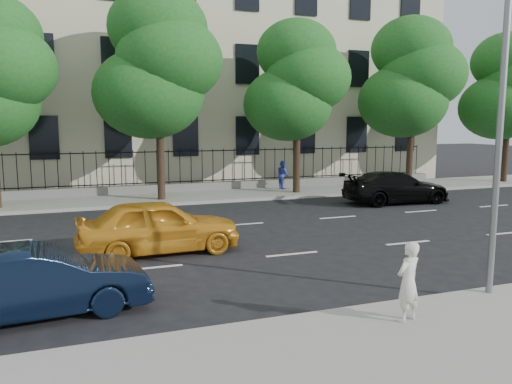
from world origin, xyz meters
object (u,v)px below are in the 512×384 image
Objects in this scene: black_sedan at (396,187)px; woman_near at (408,282)px; street_light at (485,57)px; navy_sedan at (37,282)px; yellow_taxi at (159,226)px.

woman_near reaches higher than black_sedan.
street_light is at bearing 154.46° from black_sedan.
street_light is 5.38× the size of woman_near.
street_light is 10.23m from navy_sedan.
navy_sedan is (-2.99, -4.06, -0.10)m from yellow_taxi.
navy_sedan is 7.07m from woman_near.
black_sedan is 14.87m from woman_near.
black_sedan is at bearing -143.38° from woman_near.
black_sedan is at bearing 62.11° from street_light.
street_light is 9.44m from yellow_taxi.
yellow_taxi is 0.91× the size of black_sedan.
street_light is 13.21m from black_sedan.
street_light is 1.57× the size of black_sedan.
street_light reaches higher than black_sedan.
street_light reaches higher than navy_sedan.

